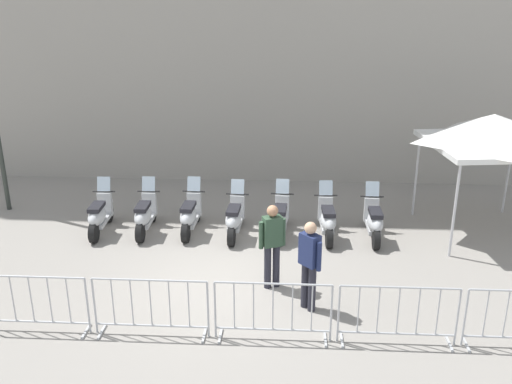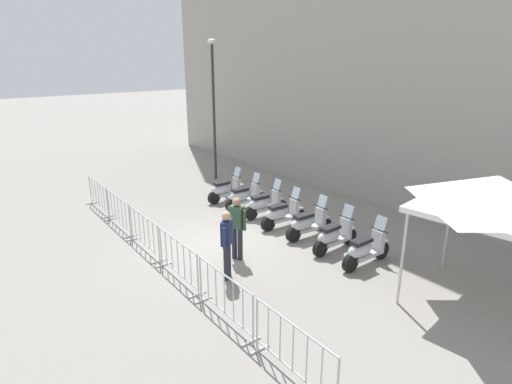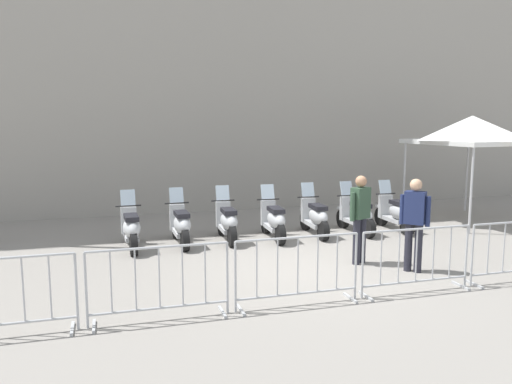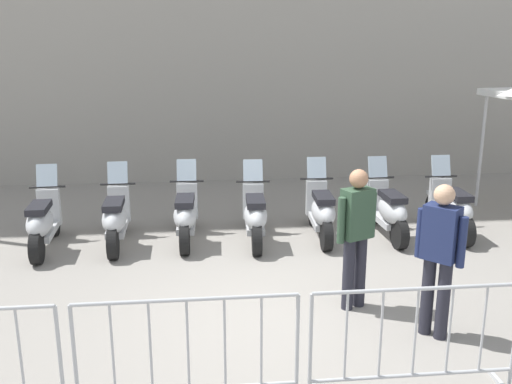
% 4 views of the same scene
% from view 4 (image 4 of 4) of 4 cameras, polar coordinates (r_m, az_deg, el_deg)
% --- Properties ---
extents(ground_plane, '(120.00, 120.00, 0.00)m').
position_cam_4_polar(ground_plane, '(7.12, 1.97, -11.66)').
color(ground_plane, gray).
extents(motorcycle_0, '(0.57, 1.73, 1.24)m').
position_cam_4_polar(motorcycle_0, '(9.39, -20.31, -2.84)').
color(motorcycle_0, black).
rests_on(motorcycle_0, ground).
extents(motorcycle_1, '(0.59, 1.72, 1.24)m').
position_cam_4_polar(motorcycle_1, '(9.25, -13.67, -2.57)').
color(motorcycle_1, black).
rests_on(motorcycle_1, ground).
extents(motorcycle_2, '(0.65, 1.72, 1.24)m').
position_cam_4_polar(motorcycle_2, '(9.23, -6.94, -2.28)').
color(motorcycle_2, black).
rests_on(motorcycle_2, ground).
extents(motorcycle_3, '(0.66, 1.72, 1.24)m').
position_cam_4_polar(motorcycle_3, '(9.14, -0.12, -2.34)').
color(motorcycle_3, black).
rests_on(motorcycle_3, ground).
extents(motorcycle_4, '(0.66, 1.72, 1.24)m').
position_cam_4_polar(motorcycle_4, '(9.39, 6.45, -1.96)').
color(motorcycle_4, black).
rests_on(motorcycle_4, ground).
extents(motorcycle_5, '(0.56, 1.73, 1.24)m').
position_cam_4_polar(motorcycle_5, '(9.64, 12.89, -1.80)').
color(motorcycle_5, black).
rests_on(motorcycle_5, ground).
extents(motorcycle_6, '(0.61, 1.72, 1.24)m').
position_cam_4_polar(motorcycle_6, '(10.02, 18.79, -1.58)').
color(motorcycle_6, black).
rests_on(motorcycle_6, ground).
extents(barrier_segment_2, '(1.95, 0.67, 1.07)m').
position_cam_4_polar(barrier_segment_2, '(5.26, -6.72, -15.71)').
color(barrier_segment_2, '#B2B5B7').
rests_on(barrier_segment_2, ground).
extents(barrier_segment_3, '(1.95, 0.67, 1.07)m').
position_cam_4_polar(barrier_segment_3, '(5.61, 15.42, -14.12)').
color(barrier_segment_3, '#B2B5B7').
rests_on(barrier_segment_3, ground).
extents(officer_near_row_end, '(0.53, 0.31, 1.73)m').
position_cam_4_polar(officer_near_row_end, '(6.93, 9.88, -3.83)').
color(officer_near_row_end, '#23232D').
rests_on(officer_near_row_end, ground).
extents(officer_mid_plaza, '(0.39, 0.46, 1.73)m').
position_cam_4_polar(officer_mid_plaza, '(6.48, 17.67, -5.71)').
color(officer_mid_plaza, '#23232D').
rests_on(officer_mid_plaza, ground).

